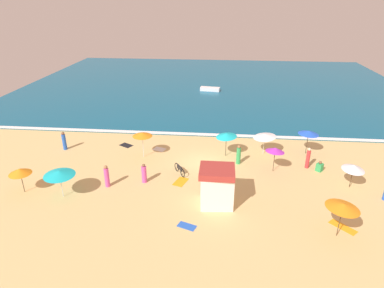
{
  "coord_description": "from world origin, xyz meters",
  "views": [
    {
      "loc": [
        1.46,
        -25.46,
        13.31
      ],
      "look_at": [
        -1.16,
        2.21,
        0.8
      ],
      "focal_mm": 30.98,
      "sensor_mm": 36.0,
      "label": 1
    }
  ],
  "objects_px": {
    "beach_umbrella_1": "(265,136)",
    "beachgoer_7": "(320,167)",
    "beach_umbrella_2": "(343,206)",
    "beachgoer_2": "(64,141)",
    "lifeguard_cabana": "(217,186)",
    "beach_umbrella_5": "(59,173)",
    "beachgoer_0": "(144,174)",
    "beachgoer_5": "(239,155)",
    "beach_umbrella_3": "(142,134)",
    "beach_umbrella_4": "(354,167)",
    "beachgoer_4": "(219,178)",
    "small_boat_0": "(210,89)",
    "beach_umbrella_6": "(309,132)",
    "beach_umbrella_7": "(275,150)",
    "parked_bicycle": "(180,169)",
    "beachgoer_6": "(308,158)",
    "beach_umbrella_0": "(20,171)",
    "beachgoer_1": "(107,177)",
    "beach_umbrella_8": "(226,135)"
  },
  "relations": [
    {
      "from": "beach_umbrella_2",
      "to": "beachgoer_5",
      "type": "relative_size",
      "value": 1.38
    },
    {
      "from": "beachgoer_1",
      "to": "small_boat_0",
      "type": "bearing_deg",
      "value": 76.88
    },
    {
      "from": "beachgoer_5",
      "to": "small_boat_0",
      "type": "distance_m",
      "value": 23.59
    },
    {
      "from": "beach_umbrella_3",
      "to": "beachgoer_2",
      "type": "bearing_deg",
      "value": 173.61
    },
    {
      "from": "beachgoer_2",
      "to": "beach_umbrella_8",
      "type": "bearing_deg",
      "value": 0.21
    },
    {
      "from": "beach_umbrella_6",
      "to": "beach_umbrella_7",
      "type": "height_order",
      "value": "beach_umbrella_6"
    },
    {
      "from": "beachgoer_1",
      "to": "beachgoer_5",
      "type": "xyz_separation_m",
      "value": [
        10.02,
        4.72,
        -0.04
      ]
    },
    {
      "from": "lifeguard_cabana",
      "to": "beach_umbrella_7",
      "type": "height_order",
      "value": "lifeguard_cabana"
    },
    {
      "from": "beach_umbrella_0",
      "to": "parked_bicycle",
      "type": "bearing_deg",
      "value": 19.01
    },
    {
      "from": "beach_umbrella_3",
      "to": "small_boat_0",
      "type": "xyz_separation_m",
      "value": [
        4.95,
        22.83,
        -1.81
      ]
    },
    {
      "from": "lifeguard_cabana",
      "to": "beachgoer_2",
      "type": "xyz_separation_m",
      "value": [
        -14.44,
        7.63,
        -0.59
      ]
    },
    {
      "from": "beach_umbrella_4",
      "to": "beachgoer_5",
      "type": "height_order",
      "value": "beach_umbrella_4"
    },
    {
      "from": "lifeguard_cabana",
      "to": "beach_umbrella_8",
      "type": "height_order",
      "value": "lifeguard_cabana"
    },
    {
      "from": "beach_umbrella_2",
      "to": "beachgoer_7",
      "type": "xyz_separation_m",
      "value": [
        0.99,
        8.23,
        -1.76
      ]
    },
    {
      "from": "beach_umbrella_3",
      "to": "beachgoer_7",
      "type": "relative_size",
      "value": 2.68
    },
    {
      "from": "beach_umbrella_7",
      "to": "beachgoer_5",
      "type": "xyz_separation_m",
      "value": [
        -2.83,
        1.1,
        -1.14
      ]
    },
    {
      "from": "beachgoer_0",
      "to": "beachgoer_5",
      "type": "bearing_deg",
      "value": 27.47
    },
    {
      "from": "beach_umbrella_5",
      "to": "beachgoer_2",
      "type": "bearing_deg",
      "value": 113.72
    },
    {
      "from": "beach_umbrella_5",
      "to": "beachgoer_1",
      "type": "height_order",
      "value": "beach_umbrella_5"
    },
    {
      "from": "beach_umbrella_6",
      "to": "beachgoer_6",
      "type": "xyz_separation_m",
      "value": [
        -0.51,
        -2.85,
        -1.18
      ]
    },
    {
      "from": "beach_umbrella_2",
      "to": "parked_bicycle",
      "type": "xyz_separation_m",
      "value": [
        -10.48,
        6.69,
        -1.76
      ]
    },
    {
      "from": "beachgoer_1",
      "to": "beach_umbrella_0",
      "type": "bearing_deg",
      "value": -167.19
    },
    {
      "from": "beach_umbrella_2",
      "to": "beach_umbrella_6",
      "type": "height_order",
      "value": "beach_umbrella_2"
    },
    {
      "from": "beach_umbrella_4",
      "to": "beachgoer_0",
      "type": "height_order",
      "value": "beach_umbrella_4"
    },
    {
      "from": "beach_umbrella_6",
      "to": "beach_umbrella_3",
      "type": "bearing_deg",
      "value": -171.78
    },
    {
      "from": "lifeguard_cabana",
      "to": "beachgoer_5",
      "type": "distance_m",
      "value": 6.53
    },
    {
      "from": "lifeguard_cabana",
      "to": "beach_umbrella_6",
      "type": "relative_size",
      "value": 1.23
    },
    {
      "from": "beach_umbrella_2",
      "to": "beachgoer_2",
      "type": "xyz_separation_m",
      "value": [
        -21.83,
        10.3,
        -1.3
      ]
    },
    {
      "from": "beach_umbrella_5",
      "to": "beachgoer_2",
      "type": "distance_m",
      "value": 8.54
    },
    {
      "from": "parked_bicycle",
      "to": "beach_umbrella_6",
      "type": "bearing_deg",
      "value": 23.67
    },
    {
      "from": "beach_umbrella_4",
      "to": "beach_umbrella_7",
      "type": "relative_size",
      "value": 1.05
    },
    {
      "from": "beachgoer_5",
      "to": "small_boat_0",
      "type": "bearing_deg",
      "value": 98.5
    },
    {
      "from": "parked_bicycle",
      "to": "beachgoer_6",
      "type": "height_order",
      "value": "beachgoer_6"
    },
    {
      "from": "lifeguard_cabana",
      "to": "beach_umbrella_2",
      "type": "height_order",
      "value": "lifeguard_cabana"
    },
    {
      "from": "beach_umbrella_1",
      "to": "beachgoer_7",
      "type": "relative_size",
      "value": 2.65
    },
    {
      "from": "beach_umbrella_5",
      "to": "beachgoer_0",
      "type": "distance_m",
      "value": 6.1
    },
    {
      "from": "beach_umbrella_5",
      "to": "parked_bicycle",
      "type": "height_order",
      "value": "beach_umbrella_5"
    },
    {
      "from": "lifeguard_cabana",
      "to": "beachgoer_0",
      "type": "relative_size",
      "value": 1.77
    },
    {
      "from": "beach_umbrella_6",
      "to": "beach_umbrella_8",
      "type": "xyz_separation_m",
      "value": [
        -7.35,
        -1.2,
        -0.04
      ]
    },
    {
      "from": "beachgoer_1",
      "to": "beachgoer_2",
      "type": "xyz_separation_m",
      "value": [
        -6.16,
        6.08,
        -0.01
      ]
    },
    {
      "from": "parked_bicycle",
      "to": "beachgoer_7",
      "type": "distance_m",
      "value": 11.57
    },
    {
      "from": "beach_umbrella_4",
      "to": "beachgoer_4",
      "type": "xyz_separation_m",
      "value": [
        -9.87,
        -0.18,
        -1.36
      ]
    },
    {
      "from": "beach_umbrella_1",
      "to": "small_boat_0",
      "type": "distance_m",
      "value": 21.95
    },
    {
      "from": "beach_umbrella_1",
      "to": "beachgoer_2",
      "type": "height_order",
      "value": "beach_umbrella_1"
    },
    {
      "from": "beach_umbrella_5",
      "to": "beach_umbrella_7",
      "type": "height_order",
      "value": "beach_umbrella_7"
    },
    {
      "from": "beach_umbrella_0",
      "to": "small_boat_0",
      "type": "xyz_separation_m",
      "value": [
        12.43,
        29.39,
        -1.37
      ]
    },
    {
      "from": "parked_bicycle",
      "to": "beachgoer_1",
      "type": "height_order",
      "value": "beachgoer_1"
    },
    {
      "from": "small_boat_0",
      "to": "beach_umbrella_2",
      "type": "bearing_deg",
      "value": -74.19
    },
    {
      "from": "beachgoer_5",
      "to": "beachgoer_7",
      "type": "distance_m",
      "value": 6.7
    },
    {
      "from": "beach_umbrella_0",
      "to": "beachgoer_4",
      "type": "relative_size",
      "value": 2.87
    }
  ]
}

